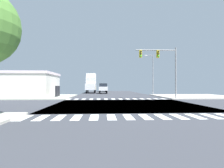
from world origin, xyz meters
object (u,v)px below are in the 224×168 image
object	(u,v)px
pickup_nearside_1	(103,87)
box_truck_queued_1	(91,83)
street_lamp	(152,71)
bank_building	(16,84)
pickup_crossing_2	(103,88)
traffic_signal_mast	(161,61)

from	to	relation	value
pickup_nearside_1	box_truck_queued_1	bearing A→B (deg)	71.10
street_lamp	bank_building	distance (m)	24.83
pickup_nearside_1	pickup_crossing_2	world-z (taller)	same
pickup_crossing_2	traffic_signal_mast	bearing A→B (deg)	113.47
pickup_nearside_1	pickup_crossing_2	size ratio (longest dim) A/B	1.00
traffic_signal_mast	box_truck_queued_1	world-z (taller)	traffic_signal_mast
traffic_signal_mast	box_truck_queued_1	bearing A→B (deg)	116.75
street_lamp	pickup_crossing_2	bearing A→B (deg)	140.59
street_lamp	pickup_nearside_1	world-z (taller)	street_lamp
street_lamp	box_truck_queued_1	world-z (taller)	street_lamp
pickup_crossing_2	pickup_nearside_1	bearing A→B (deg)	-90.00
traffic_signal_mast	pickup_nearside_1	bearing A→B (deg)	104.52
pickup_nearside_1	box_truck_queued_1	world-z (taller)	box_truck_queued_1
street_lamp	pickup_crossing_2	size ratio (longest dim) A/B	1.54
pickup_crossing_2	box_truck_queued_1	size ratio (longest dim) A/B	0.71
box_truck_queued_1	pickup_crossing_2	bearing A→B (deg)	131.02
traffic_signal_mast	bank_building	xyz separation A→B (m)	(-23.07, 8.09, -3.16)
box_truck_queued_1	pickup_nearside_1	bearing A→B (deg)	-108.90
pickup_nearside_1	box_truck_queued_1	distance (m)	9.35
bank_building	pickup_crossing_2	distance (m)	18.22
pickup_crossing_2	box_truck_queued_1	xyz separation A→B (m)	(-3.00, 3.45, 1.27)
bank_building	pickup_crossing_2	world-z (taller)	bank_building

